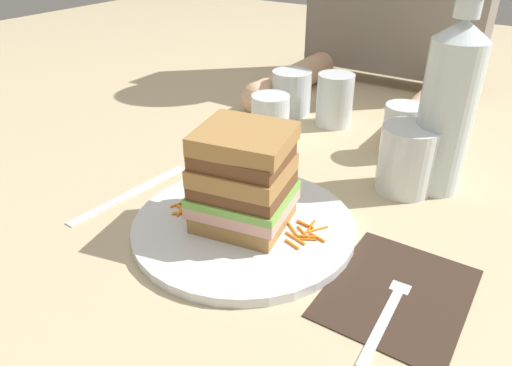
% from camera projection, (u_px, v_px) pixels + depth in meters
% --- Properties ---
extents(ground_plane, '(3.00, 3.00, 0.00)m').
position_uv_depth(ground_plane, '(256.00, 220.00, 0.61)').
color(ground_plane, '#C6B289').
extents(main_plate, '(0.27, 0.27, 0.01)m').
position_uv_depth(main_plate, '(243.00, 225.00, 0.59)').
color(main_plate, white).
rests_on(main_plate, ground_plane).
extents(sandwich, '(0.13, 0.12, 0.12)m').
position_uv_depth(sandwich, '(243.00, 179.00, 0.56)').
color(sandwich, '#A87A42').
rests_on(sandwich, main_plate).
extents(carrot_shred_0, '(0.02, 0.02, 0.00)m').
position_uv_depth(carrot_shred_0, '(197.00, 204.00, 0.62)').
color(carrot_shred_0, orange).
rests_on(carrot_shred_0, main_plate).
extents(carrot_shred_1, '(0.01, 0.02, 0.00)m').
position_uv_depth(carrot_shred_1, '(180.00, 212.00, 0.60)').
color(carrot_shred_1, orange).
rests_on(carrot_shred_1, main_plate).
extents(carrot_shred_2, '(0.01, 0.02, 0.00)m').
position_uv_depth(carrot_shred_2, '(205.00, 206.00, 0.62)').
color(carrot_shred_2, orange).
rests_on(carrot_shred_2, main_plate).
extents(carrot_shred_3, '(0.03, 0.01, 0.00)m').
position_uv_depth(carrot_shred_3, '(184.00, 210.00, 0.61)').
color(carrot_shred_3, orange).
rests_on(carrot_shred_3, main_plate).
extents(carrot_shred_4, '(0.02, 0.02, 0.00)m').
position_uv_depth(carrot_shred_4, '(184.00, 212.00, 0.60)').
color(carrot_shred_4, orange).
rests_on(carrot_shred_4, main_plate).
extents(carrot_shred_5, '(0.03, 0.01, 0.00)m').
position_uv_depth(carrot_shred_5, '(191.00, 207.00, 0.61)').
color(carrot_shred_5, orange).
rests_on(carrot_shred_5, main_plate).
extents(carrot_shred_6, '(0.01, 0.03, 0.00)m').
position_uv_depth(carrot_shred_6, '(182.00, 203.00, 0.62)').
color(carrot_shred_6, orange).
rests_on(carrot_shred_6, main_plate).
extents(carrot_shred_7, '(0.02, 0.01, 0.00)m').
position_uv_depth(carrot_shred_7, '(189.00, 203.00, 0.62)').
color(carrot_shred_7, orange).
rests_on(carrot_shred_7, main_plate).
extents(carrot_shred_8, '(0.03, 0.02, 0.00)m').
position_uv_depth(carrot_shred_8, '(195.00, 216.00, 0.60)').
color(carrot_shred_8, orange).
rests_on(carrot_shred_8, main_plate).
extents(carrot_shred_9, '(0.03, 0.02, 0.00)m').
position_uv_depth(carrot_shred_9, '(293.00, 229.00, 0.57)').
color(carrot_shred_9, orange).
rests_on(carrot_shred_9, main_plate).
extents(carrot_shred_10, '(0.02, 0.02, 0.00)m').
position_uv_depth(carrot_shred_10, '(303.00, 233.00, 0.57)').
color(carrot_shred_10, orange).
rests_on(carrot_shred_10, main_plate).
extents(carrot_shred_11, '(0.02, 0.01, 0.00)m').
position_uv_depth(carrot_shred_11, '(308.00, 239.00, 0.55)').
color(carrot_shred_11, orange).
rests_on(carrot_shred_11, main_plate).
extents(carrot_shred_12, '(0.02, 0.01, 0.00)m').
position_uv_depth(carrot_shred_12, '(305.00, 224.00, 0.58)').
color(carrot_shred_12, orange).
rests_on(carrot_shred_12, main_plate).
extents(carrot_shred_13, '(0.03, 0.01, 0.00)m').
position_uv_depth(carrot_shred_13, '(296.00, 238.00, 0.55)').
color(carrot_shred_13, orange).
rests_on(carrot_shred_13, main_plate).
extents(carrot_shred_14, '(0.02, 0.01, 0.00)m').
position_uv_depth(carrot_shred_14, '(317.00, 237.00, 0.56)').
color(carrot_shred_14, orange).
rests_on(carrot_shred_14, main_plate).
extents(carrot_shred_15, '(0.02, 0.01, 0.00)m').
position_uv_depth(carrot_shred_15, '(292.00, 244.00, 0.54)').
color(carrot_shred_15, orange).
rests_on(carrot_shred_15, main_plate).
extents(carrot_shred_16, '(0.02, 0.03, 0.00)m').
position_uv_depth(carrot_shred_16, '(317.00, 229.00, 0.57)').
color(carrot_shred_16, orange).
rests_on(carrot_shred_16, main_plate).
extents(carrot_shred_17, '(0.02, 0.01, 0.00)m').
position_uv_depth(carrot_shred_17, '(307.00, 236.00, 0.56)').
color(carrot_shred_17, orange).
rests_on(carrot_shred_17, main_plate).
extents(carrot_shred_18, '(0.01, 0.03, 0.00)m').
position_uv_depth(carrot_shred_18, '(311.00, 226.00, 0.58)').
color(carrot_shred_18, orange).
rests_on(carrot_shred_18, main_plate).
extents(napkin_dark, '(0.14, 0.17, 0.00)m').
position_uv_depth(napkin_dark, '(398.00, 292.00, 0.49)').
color(napkin_dark, '#38281E').
rests_on(napkin_dark, ground_plane).
extents(fork, '(0.02, 0.17, 0.00)m').
position_uv_depth(fork, '(392.00, 303.00, 0.48)').
color(fork, silver).
rests_on(fork, napkin_dark).
extents(knife, '(0.03, 0.20, 0.00)m').
position_uv_depth(knife, '(127.00, 195.00, 0.66)').
color(knife, silver).
rests_on(knife, ground_plane).
extents(juice_glass, '(0.08, 0.08, 0.10)m').
position_uv_depth(juice_glass, '(406.00, 162.00, 0.66)').
color(juice_glass, white).
rests_on(juice_glass, ground_plane).
extents(water_bottle, '(0.07, 0.07, 0.27)m').
position_uv_depth(water_bottle, '(448.00, 106.00, 0.63)').
color(water_bottle, silver).
rests_on(water_bottle, ground_plane).
extents(empty_tumbler_0, '(0.06, 0.06, 0.08)m').
position_uv_depth(empty_tumbler_0, '(270.00, 118.00, 0.81)').
color(empty_tumbler_0, silver).
rests_on(empty_tumbler_0, ground_plane).
extents(empty_tumbler_1, '(0.07, 0.07, 0.09)m').
position_uv_depth(empty_tumbler_1, '(335.00, 100.00, 0.87)').
color(empty_tumbler_1, silver).
rests_on(empty_tumbler_1, ground_plane).
extents(empty_tumbler_2, '(0.06, 0.06, 0.08)m').
position_uv_depth(empty_tumbler_2, '(402.00, 131.00, 0.76)').
color(empty_tumbler_2, silver).
rests_on(empty_tumbler_2, ground_plane).
extents(empty_tumbler_3, '(0.08, 0.08, 0.08)m').
position_uv_depth(empty_tumbler_3, '(291.00, 93.00, 0.92)').
color(empty_tumbler_3, silver).
rests_on(empty_tumbler_3, ground_plane).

